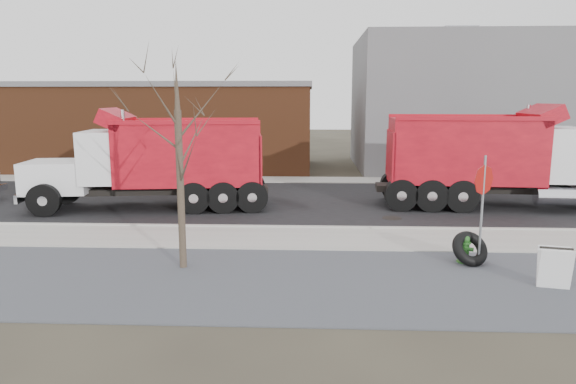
{
  "coord_description": "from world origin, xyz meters",
  "views": [
    {
      "loc": [
        0.02,
        -15.04,
        4.24
      ],
      "look_at": [
        -0.66,
        0.72,
        1.4
      ],
      "focal_mm": 32.0,
      "sensor_mm": 36.0,
      "label": 1
    }
  ],
  "objects_px": {
    "stop_sign": "(483,192)",
    "dump_truck_red_b": "(158,159)",
    "fire_hydrant": "(465,250)",
    "sandwich_board": "(555,268)",
    "dump_truck_red_a": "(499,156)",
    "truck_tire": "(470,249)"
  },
  "relations": [
    {
      "from": "dump_truck_red_b",
      "to": "sandwich_board",
      "type": "bearing_deg",
      "value": 136.51
    },
    {
      "from": "truck_tire",
      "to": "dump_truck_red_b",
      "type": "xyz_separation_m",
      "value": [
        -10.1,
        6.63,
        1.54
      ]
    },
    {
      "from": "fire_hydrant",
      "to": "dump_truck_red_b",
      "type": "distance_m",
      "value": 12.05
    },
    {
      "from": "fire_hydrant",
      "to": "dump_truck_red_b",
      "type": "xyz_separation_m",
      "value": [
        -10.01,
        6.51,
        1.62
      ]
    },
    {
      "from": "stop_sign",
      "to": "dump_truck_red_b",
      "type": "bearing_deg",
      "value": 131.67
    },
    {
      "from": "fire_hydrant",
      "to": "dump_truck_red_b",
      "type": "bearing_deg",
      "value": 171.39
    },
    {
      "from": "stop_sign",
      "to": "dump_truck_red_b",
      "type": "distance_m",
      "value": 12.31
    },
    {
      "from": "sandwich_board",
      "to": "dump_truck_red_b",
      "type": "height_order",
      "value": "dump_truck_red_b"
    },
    {
      "from": "sandwich_board",
      "to": "stop_sign",
      "type": "bearing_deg",
      "value": 138.78
    },
    {
      "from": "stop_sign",
      "to": "dump_truck_red_a",
      "type": "bearing_deg",
      "value": 52.78
    },
    {
      "from": "fire_hydrant",
      "to": "dump_truck_red_a",
      "type": "relative_size",
      "value": 0.08
    },
    {
      "from": "truck_tire",
      "to": "dump_truck_red_a",
      "type": "height_order",
      "value": "dump_truck_red_a"
    },
    {
      "from": "truck_tire",
      "to": "fire_hydrant",
      "type": "bearing_deg",
      "value": 126.35
    },
    {
      "from": "fire_hydrant",
      "to": "stop_sign",
      "type": "xyz_separation_m",
      "value": [
        0.29,
        -0.23,
        1.6
      ]
    },
    {
      "from": "fire_hydrant",
      "to": "stop_sign",
      "type": "distance_m",
      "value": 1.64
    },
    {
      "from": "sandwich_board",
      "to": "fire_hydrant",
      "type": "bearing_deg",
      "value": 141.31
    },
    {
      "from": "dump_truck_red_a",
      "to": "sandwich_board",
      "type": "bearing_deg",
      "value": -98.45
    },
    {
      "from": "sandwich_board",
      "to": "dump_truck_red_a",
      "type": "relative_size",
      "value": 0.09
    },
    {
      "from": "stop_sign",
      "to": "dump_truck_red_b",
      "type": "height_order",
      "value": "dump_truck_red_b"
    },
    {
      "from": "dump_truck_red_a",
      "to": "dump_truck_red_b",
      "type": "xyz_separation_m",
      "value": [
        -13.36,
        -0.8,
        -0.08
      ]
    },
    {
      "from": "sandwich_board",
      "to": "truck_tire",
      "type": "bearing_deg",
      "value": 141.45
    },
    {
      "from": "truck_tire",
      "to": "dump_truck_red_b",
      "type": "height_order",
      "value": "dump_truck_red_b"
    }
  ]
}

